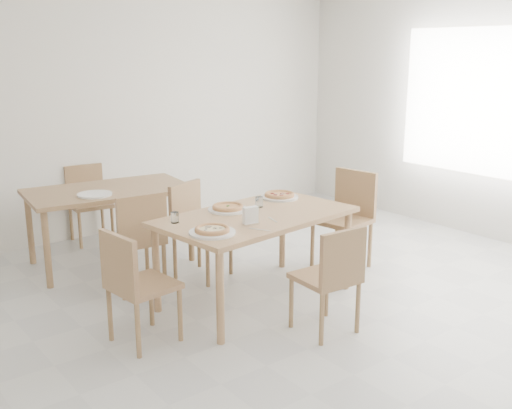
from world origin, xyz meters
TOP-DOWN VIEW (x-y plane):
  - main_table at (-0.12, 0.92)m, footprint 1.70×1.09m
  - chair_south at (-0.08, 0.08)m, footprint 0.43×0.43m
  - chair_north at (-0.21, 1.72)m, footprint 0.56×0.56m
  - chair_west at (-1.29, 0.82)m, footprint 0.46×0.46m
  - chair_east at (1.09, 1.04)m, footprint 0.52×0.52m
  - plate_margherita at (-0.24, 1.16)m, footprint 0.33×0.33m
  - plate_mushroom at (-0.71, 0.69)m, footprint 0.34×0.34m
  - plate_pepperoni at (0.38, 1.23)m, footprint 0.34×0.34m
  - pizza_margherita at (-0.24, 1.16)m, footprint 0.31×0.31m
  - pizza_mushroom at (-0.71, 0.69)m, footprint 0.27×0.27m
  - pizza_pepperoni at (0.38, 1.23)m, footprint 0.32×0.32m
  - tumbler_a at (0.04, 1.09)m, footprint 0.07×0.07m
  - tumbler_b at (-0.77, 1.11)m, footprint 0.06×0.06m
  - napkin_holder at (-0.34, 0.71)m, footprint 0.13×0.08m
  - fork_a at (-0.13, 0.70)m, footprint 0.06×0.16m
  - fork_b at (-0.38, 0.55)m, footprint 0.09×0.16m
  - second_table at (-0.68, 2.54)m, footprint 1.62×1.04m
  - chair_back_s at (-0.81, 1.69)m, footprint 0.47×0.47m
  - chair_back_n at (-0.57, 3.36)m, footprint 0.46×0.46m
  - plate_empty at (-0.90, 2.35)m, footprint 0.32×0.32m

SIDE VIEW (x-z plane):
  - chair_south at x=-0.08m, z-range 0.07..0.90m
  - chair_back_n at x=-0.57m, z-range 0.07..0.90m
  - chair_west at x=-1.29m, z-range 0.07..0.91m
  - chair_north at x=-0.21m, z-range 0.07..0.94m
  - chair_back_s at x=-0.81m, z-range 0.07..0.96m
  - chair_east at x=1.09m, z-range 0.07..1.01m
  - second_table at x=-0.68m, z-range 0.29..1.04m
  - main_table at x=-0.12m, z-range 0.30..1.05m
  - fork_a at x=-0.13m, z-range 0.75..0.76m
  - fork_b at x=-0.38m, z-range 0.75..0.76m
  - plate_margherita at x=-0.24m, z-range 0.75..0.77m
  - plate_mushroom at x=-0.71m, z-range 0.75..0.77m
  - plate_pepperoni at x=0.38m, z-range 0.75..0.77m
  - plate_empty at x=-0.90m, z-range 0.75..0.77m
  - pizza_margherita at x=-0.24m, z-range 0.76..0.80m
  - pizza_mushroom at x=-0.71m, z-range 0.76..0.80m
  - pizza_pepperoni at x=0.38m, z-range 0.77..0.80m
  - tumbler_b at x=-0.77m, z-range 0.75..0.83m
  - tumbler_a at x=0.04m, z-range 0.75..0.84m
  - napkin_holder at x=-0.34m, z-range 0.75..0.89m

